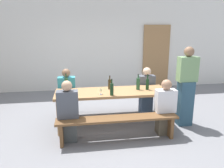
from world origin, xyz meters
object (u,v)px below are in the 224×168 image
at_px(tasting_table, 112,95).
at_px(wine_bottle_2, 110,84).
at_px(wine_glass_1, 60,91).
at_px(wine_bottle_0, 138,84).
at_px(seated_guest_near_1, 165,109).
at_px(wine_bottle_3, 112,89).
at_px(seated_guest_near_0, 68,113).
at_px(standing_host, 186,88).
at_px(bench_near, 118,122).
at_px(seated_guest_far_0, 67,96).
at_px(wine_bottle_1, 66,84).
at_px(wine_bottle_4, 147,84).
at_px(seated_guest_far_1, 146,92).
at_px(wooden_door, 156,57).
at_px(wine_glass_0, 101,89).
at_px(bench_far, 108,99).

relative_size(tasting_table, wine_bottle_2, 7.91).
bearing_deg(tasting_table, wine_glass_1, -167.43).
height_order(wine_bottle_0, seated_guest_near_1, wine_bottle_0).
relative_size(wine_bottle_3, seated_guest_near_0, 0.29).
bearing_deg(seated_guest_near_0, wine_glass_1, 24.77).
distance_m(tasting_table, seated_guest_near_0, 1.03).
distance_m(wine_glass_1, standing_host, 2.53).
distance_m(bench_near, seated_guest_near_1, 0.97).
xyz_separation_m(seated_guest_near_1, standing_host, (0.57, 0.33, 0.29)).
bearing_deg(standing_host, wine_bottle_3, 3.35).
bearing_deg(wine_bottle_0, seated_guest_far_0, 161.80).
bearing_deg(wine_bottle_1, wine_bottle_3, -31.34).
bearing_deg(wine_bottle_0, wine_bottle_4, -8.97).
relative_size(wine_bottle_0, wine_bottle_3, 1.02).
height_order(tasting_table, bench_near, tasting_table).
xyz_separation_m(wine_bottle_4, wine_glass_1, (-1.76, -0.23, -0.02)).
xyz_separation_m(bench_near, seated_guest_far_1, (0.90, 1.19, 0.17)).
distance_m(wooden_door, wine_bottle_4, 3.14).
relative_size(seated_guest_near_1, standing_host, 0.65).
relative_size(bench_near, standing_host, 1.33).
bearing_deg(seated_guest_near_1, wine_bottle_1, 67.46).
bearing_deg(wine_bottle_0, wine_glass_0, -164.27).
xyz_separation_m(wine_bottle_2, seated_guest_near_1, (0.97, -0.69, -0.35)).
xyz_separation_m(wine_bottle_4, wine_glass_0, (-1.00, -0.20, -0.02)).
relative_size(bench_near, wine_glass_0, 15.16).
distance_m(wooden_door, tasting_table, 3.51).
distance_m(wine_glass_1, seated_guest_near_0, 0.46).
relative_size(bench_far, wine_bottle_4, 6.61).
bearing_deg(wine_glass_0, seated_guest_near_0, -152.27).
relative_size(wooden_door, seated_guest_far_0, 1.83).
bearing_deg(wine_bottle_2, bench_far, 87.56).
bearing_deg(wine_bottle_3, wine_bottle_4, 19.53).
bearing_deg(seated_guest_near_0, standing_host, -82.03).
relative_size(wine_bottle_2, seated_guest_near_1, 0.27).
distance_m(bench_far, wine_bottle_3, 1.08).
distance_m(wooden_door, bench_far, 3.04).
height_order(wine_bottle_0, wine_bottle_3, wine_bottle_0).
xyz_separation_m(wine_bottle_4, seated_guest_far_0, (-1.68, 0.52, -0.33)).
bearing_deg(wine_bottle_0, seated_guest_far_1, 55.26).
relative_size(seated_guest_far_0, standing_host, 0.69).
distance_m(wine_glass_0, standing_host, 1.77).
bearing_deg(wine_bottle_3, wine_bottle_1, 148.66).
bearing_deg(wine_bottle_3, seated_guest_far_1, 40.30).
bearing_deg(wine_glass_0, bench_far, 73.74).
bearing_deg(wine_glass_1, bench_far, 41.57).
height_order(bench_far, seated_guest_far_0, seated_guest_far_0).
height_order(bench_near, wine_bottle_3, wine_bottle_3).
bearing_deg(wine_bottle_2, seated_guest_far_0, 158.42).
distance_m(wine_glass_0, seated_guest_near_0, 0.77).
xyz_separation_m(bench_far, seated_guest_far_1, (0.90, -0.15, 0.17)).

